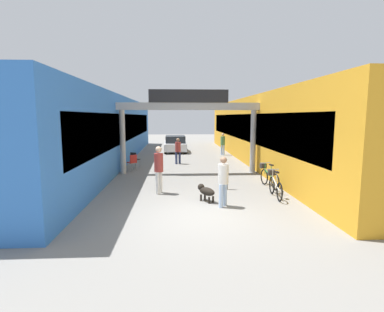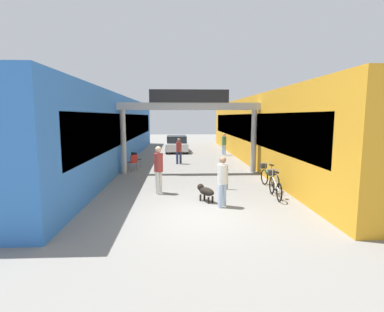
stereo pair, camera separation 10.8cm
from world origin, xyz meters
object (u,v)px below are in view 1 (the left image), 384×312
pedestrian_companion (159,166)px  bicycle_green_second (268,176)px  dog_on_leash (206,191)px  parked_car_white (175,144)px  bicycle_silver_nearest (275,185)px  cafe_chair_black_farther (135,158)px  pedestrian_with_dog (223,178)px  pedestrian_elderly_walking (223,143)px  cafe_chair_red_nearer (133,161)px  pedestrian_carrying_crate (178,149)px  bollard_post_metal (227,177)px

pedestrian_companion → bicycle_green_second: size_ratio=1.07×
dog_on_leash → parked_car_white: parked_car_white is taller
bicycle_silver_nearest → cafe_chair_black_farther: bearing=132.4°
pedestrian_with_dog → pedestrian_elderly_walking: pedestrian_elderly_walking is taller
dog_on_leash → parked_car_white: bearing=94.0°
dog_on_leash → cafe_chair_red_nearer: bearing=119.3°
pedestrian_carrying_crate → parked_car_white: size_ratio=0.39×
bicycle_silver_nearest → parked_car_white: (-3.61, 14.28, 0.21)m
dog_on_leash → bicycle_silver_nearest: size_ratio=0.46×
cafe_chair_black_farther → parked_car_white: bearing=73.4°
bicycle_silver_nearest → bollard_post_metal: bearing=142.2°
pedestrian_with_dog → cafe_chair_black_farther: size_ratio=1.84×
bicycle_silver_nearest → bollard_post_metal: (-1.55, 1.20, 0.06)m
pedestrian_with_dog → pedestrian_carrying_crate: (-1.37, 8.92, -0.03)m
pedestrian_with_dog → pedestrian_elderly_walking: 13.12m
bicycle_silver_nearest → parked_car_white: 14.73m
bicycle_silver_nearest → parked_car_white: bearing=104.2°
cafe_chair_red_nearer → dog_on_leash: bearing=-60.7°
bicycle_silver_nearest → cafe_chair_black_farther: (-5.93, 6.50, 0.10)m
bicycle_green_second → cafe_chair_black_farther: bicycle_green_second is taller
pedestrian_companion → cafe_chair_red_nearer: pedestrian_companion is taller
pedestrian_carrying_crate → dog_on_leash: (0.88, -8.28, -0.54)m
pedestrian_carrying_crate → cafe_chair_red_nearer: 3.43m
pedestrian_with_dog → cafe_chair_black_farther: bearing=116.9°
bollard_post_metal → cafe_chair_red_nearer: size_ratio=1.09×
pedestrian_with_dog → bicycle_silver_nearest: pedestrian_with_dog is taller
bollard_post_metal → pedestrian_with_dog: bearing=-102.9°
dog_on_leash → pedestrian_elderly_walking: bearing=78.3°
bollard_post_metal → bicycle_silver_nearest: bearing=-37.8°
bollard_post_metal → cafe_chair_black_farther: bollard_post_metal is taller
pedestrian_with_dog → pedestrian_companion: 2.83m
parked_car_white → bicycle_green_second: bearing=-73.1°
pedestrian_carrying_crate → dog_on_leash: size_ratio=2.03×
pedestrian_with_dog → dog_on_leash: (-0.49, 0.63, -0.57)m
pedestrian_with_dog → cafe_chair_red_nearer: size_ratio=1.84×
pedestrian_elderly_walking → bicycle_silver_nearest: 11.87m
dog_on_leash → cafe_chair_red_nearer: (-3.32, 5.91, 0.18)m
pedestrian_elderly_walking → bollard_post_metal: (-1.52, -10.66, -0.45)m
bollard_post_metal → pedestrian_carrying_crate: bearing=106.0°
cafe_chair_black_farther → pedestrian_companion: bearing=-73.7°
dog_on_leash → bicycle_silver_nearest: bicycle_silver_nearest is taller
pedestrian_companion → cafe_chair_red_nearer: bearing=109.3°
pedestrian_companion → dog_on_leash: pedestrian_companion is taller
bicycle_green_second → cafe_chair_red_nearer: (-6.15, 3.88, 0.10)m
pedestrian_with_dog → bollard_post_metal: 2.40m
pedestrian_carrying_crate → bicycle_silver_nearest: pedestrian_carrying_crate is taller
pedestrian_companion → cafe_chair_black_farther: (-1.69, 5.78, -0.50)m
parked_car_white → pedestrian_carrying_crate: bearing=-88.6°
cafe_chair_red_nearer → parked_car_white: bearing=75.5°
pedestrian_elderly_walking → cafe_chair_black_farther: bearing=-137.7°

